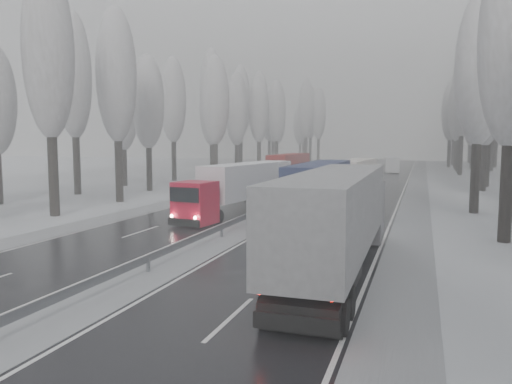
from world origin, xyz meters
The scene contains 53 objects.
ground centered at (0.00, 0.00, 0.00)m, with size 260.00×260.00×0.00m, color silver.
carriageway_right centered at (5.25, 30.00, 0.01)m, with size 7.50×200.00×0.03m, color black.
carriageway_left centered at (-5.25, 30.00, 0.01)m, with size 7.50×200.00×0.03m, color black.
median_slush centered at (0.00, 30.00, 0.02)m, with size 3.00×200.00×0.04m, color #96999D.
shoulder_right centered at (10.20, 30.00, 0.02)m, with size 2.40×200.00×0.04m, color #96999D.
shoulder_left centered at (-10.20, 30.00, 0.02)m, with size 2.40×200.00×0.04m, color #96999D.
median_guardrail centered at (0.00, 29.99, 0.60)m, with size 0.12×200.00×0.76m.
tree_18 centered at (14.51, 27.03, 10.70)m, with size 3.60×3.60×16.58m.
tree_20 centered at (17.90, 35.17, 10.14)m, with size 3.60×3.60×15.71m.
tree_22 centered at (17.02, 45.60, 10.24)m, with size 3.60×3.60×15.86m.
tree_24 centered at (17.90, 51.02, 13.19)m, with size 3.60×3.60×20.49m.
tree_26 centered at (17.56, 61.27, 12.10)m, with size 3.60×3.60×18.78m.
tree_28 centered at (16.34, 71.95, 12.64)m, with size 3.60×3.60×19.62m.
tree_29 centered at (23.71, 75.95, 11.67)m, with size 3.60×3.60×18.11m.
tree_30 centered at (16.56, 81.70, 11.52)m, with size 3.60×3.60×17.86m.
tree_31 centered at (22.48, 85.70, 11.97)m, with size 3.60×3.60×18.58m.
tree_32 centered at (16.63, 89.21, 11.18)m, with size 3.60×3.60×17.33m.
tree_33 centered at (19.77, 93.21, 9.26)m, with size 3.60×3.60×14.33m.
tree_34 centered at (15.73, 96.32, 11.37)m, with size 3.60×3.60×17.63m.
tree_35 centered at (24.94, 100.32, 11.77)m, with size 3.60×3.60×18.25m.
tree_36 centered at (17.04, 106.16, 13.02)m, with size 3.60×3.60×20.23m.
tree_37 centered at (24.02, 110.16, 10.56)m, with size 3.60×3.60×16.37m.
tree_38 centered at (18.73, 116.73, 11.59)m, with size 3.60×3.60×17.97m.
tree_39 centered at (21.55, 120.73, 10.45)m, with size 3.60×3.60×16.19m.
tree_56 centered at (-14.71, 15.70, 11.68)m, with size 3.60×3.60×18.12m.
tree_58 centered at (-15.13, 24.57, 11.10)m, with size 3.60×3.60×17.21m.
tree_59 centered at (-22.80, 28.57, 11.87)m, with size 3.60×3.60×18.41m.
tree_60 centered at (-17.75, 34.20, 9.59)m, with size 3.60×3.60×14.84m.
tree_61 centered at (-23.52, 38.20, 9.02)m, with size 3.60×3.60×13.95m.
tree_62 centered at (-13.94, 43.73, 10.36)m, with size 3.60×3.60×16.04m.
tree_63 centered at (-21.85, 47.73, 10.89)m, with size 3.60×3.60×16.88m.
tree_64 centered at (-18.26, 52.71, 9.96)m, with size 3.60×3.60×15.42m.
tree_65 centered at (-20.05, 56.71, 12.55)m, with size 3.60×3.60×19.48m.
tree_66 centered at (-18.16, 62.35, 9.84)m, with size 3.60×3.60×15.23m.
tree_67 centered at (-19.54, 66.35, 11.03)m, with size 3.60×3.60×17.09m.
tree_68 centered at (-16.58, 69.11, 10.75)m, with size 3.60×3.60×16.65m.
tree_69 centered at (-21.42, 73.11, 12.46)m, with size 3.60×3.60×19.35m.
tree_70 centered at (-16.33, 79.19, 11.03)m, with size 3.60×3.60×17.09m.
tree_71 centered at (-21.09, 83.19, 12.63)m, with size 3.60×3.60×19.61m.
tree_72 centered at (-18.93, 88.54, 9.76)m, with size 3.60×3.60×15.11m.
tree_73 centered at (-21.82, 92.54, 11.11)m, with size 3.60×3.60×17.22m.
tree_74 centered at (-15.07, 99.33, 12.67)m, with size 3.60×3.60×19.68m.
tree_75 centered at (-24.20, 103.33, 11.99)m, with size 3.60×3.60×18.60m.
tree_76 centered at (-14.05, 108.72, 11.95)m, with size 3.60×3.60×18.55m.
tree_77 centered at (-19.66, 112.72, 9.26)m, with size 3.60×3.60×14.32m.
tree_78 centered at (-17.56, 115.31, 12.59)m, with size 3.60×3.60×19.55m.
tree_79 centered at (-20.33, 119.31, 11.01)m, with size 3.60×3.60×17.07m.
truck_grey_tarp centered at (7.55, 6.45, 2.49)m, with size 2.77×16.68×4.27m.
truck_blue_box centered at (4.06, 20.99, 2.31)m, with size 2.58×15.48×3.96m.
truck_cream_box centered at (4.55, 37.37, 2.11)m, with size 3.11×14.20×3.62m.
box_truck_distant centered at (5.64, 74.89, 1.38)m, with size 2.88×7.43×2.71m.
truck_red_white centered at (-2.29, 21.73, 2.18)m, with size 4.06×14.69×3.73m.
truck_red_red centered at (-5.22, 45.74, 2.23)m, with size 2.52×14.94×3.82m.
Camera 1 is at (10.74, -13.87, 5.49)m, focal length 35.00 mm.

